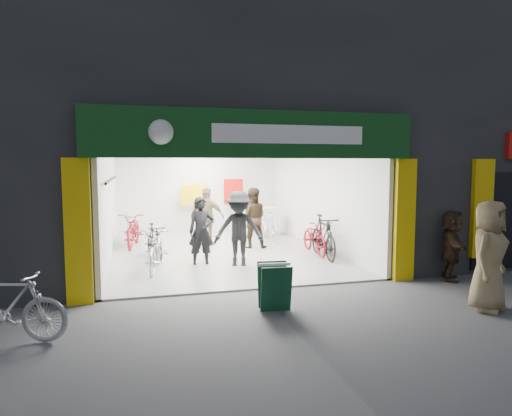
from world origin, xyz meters
name	(u,v)px	position (x,y,z in m)	size (l,w,h in m)	color
ground	(256,290)	(0.00, 0.00, 0.00)	(60.00, 60.00, 0.00)	#56565B
building	(242,103)	(0.91, 4.99, 4.31)	(17.00, 10.27, 8.00)	#232326
bike_left_front	(157,249)	(-1.80, 2.22, 0.52)	(0.69, 1.99, 1.04)	#A8A8AD
bike_left_midfront	(154,242)	(-1.80, 3.55, 0.47)	(0.44, 1.55, 0.93)	black
bike_left_midback	(134,230)	(-2.31, 5.41, 0.53)	(0.70, 2.02, 1.06)	maroon
bike_left_back	(129,230)	(-2.46, 5.75, 0.50)	(0.47, 1.66, 1.00)	silver
bike_right_front	(323,237)	(2.50, 2.47, 0.58)	(0.54, 1.92, 1.15)	black
bike_right_mid	(315,237)	(2.50, 3.05, 0.48)	(0.64, 1.83, 0.96)	maroon
bike_right_back	(267,225)	(1.80, 5.35, 0.53)	(0.50, 1.77, 1.07)	#BAB9BE
parked_bike	(7,307)	(-4.04, -1.64, 0.51)	(0.48, 1.70, 1.02)	#ABACB0
customer_a	(201,232)	(-0.72, 2.47, 0.85)	(0.62, 0.41, 1.69)	black
customer_b	(252,218)	(1.05, 4.33, 0.90)	(0.88, 0.68, 1.80)	#322416
customer_c	(239,229)	(0.14, 2.10, 0.92)	(1.19, 0.68, 1.84)	black
customer_d	(207,217)	(-0.17, 5.03, 0.90)	(1.06, 0.44, 1.81)	olive
pedestrian_near	(489,256)	(3.49, -2.20, 0.94)	(0.92, 0.60, 1.88)	#8E7853
pedestrian_far	(452,245)	(4.26, -0.30, 0.76)	(1.40, 0.45, 1.51)	#342418
sandwich_board	(274,286)	(-0.03, -1.31, 0.44)	(0.57, 0.59, 0.80)	#0E3A23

